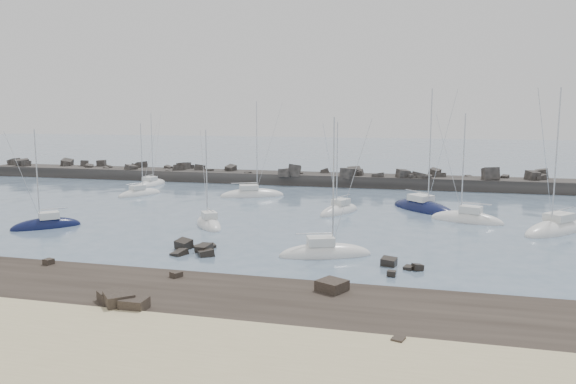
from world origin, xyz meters
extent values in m
plane|color=slate|center=(0.00, 0.00, 0.00)|extent=(400.00, 400.00, 0.00)
cube|color=beige|center=(0.00, -32.00, 0.00)|extent=(140.00, 14.00, 1.00)
cube|color=black|center=(0.00, -22.00, 0.00)|extent=(140.00, 12.00, 0.70)
cube|color=black|center=(9.19, -16.79, 0.52)|extent=(0.78, 0.83, 0.34)
cube|color=black|center=(-1.54, -17.66, 0.54)|extent=(0.95, 0.96, 0.38)
cube|color=black|center=(-1.03, -24.55, 0.70)|extent=(1.56, 1.32, 0.70)
cube|color=black|center=(10.01, -17.96, 0.70)|extent=(2.32, 2.28, 0.71)
cube|color=black|center=(-3.25, -23.51, 0.67)|extent=(2.02, 2.01, 0.63)
cube|color=black|center=(-12.75, -17.08, 0.57)|extent=(0.82, 0.83, 0.43)
cube|color=black|center=(14.83, -25.50, 0.47)|extent=(0.78, 0.84, 0.25)
cube|color=black|center=(-2.25, -24.24, 0.77)|extent=(2.41, 2.42, 0.85)
cube|color=black|center=(-5.18, -8.48, 0.19)|extent=(1.62, 1.69, 1.51)
cube|color=black|center=(-3.00, -7.41, -0.05)|extent=(1.14, 1.15, 0.79)
cube|color=black|center=(-4.63, -10.61, 0.04)|extent=(1.51, 1.63, 1.02)
cube|color=black|center=(-2.24, -10.28, -0.09)|extent=(1.92, 1.78, 1.43)
cube|color=black|center=(-2.94, -9.15, 0.21)|extent=(1.48, 1.63, 1.12)
cube|color=black|center=(-4.13, -7.60, -0.04)|extent=(1.11, 1.14, 0.51)
cube|color=black|center=(13.58, -12.48, 0.23)|extent=(0.70, 0.67, 0.42)
cube|color=black|center=(14.79, -10.28, 0.05)|extent=(1.00, 0.98, 0.64)
cube|color=black|center=(15.34, -10.21, 0.02)|extent=(0.82, 0.79, 0.51)
cube|color=black|center=(15.44, -10.27, 0.22)|extent=(1.06, 1.05, 0.65)
cube|color=black|center=(13.17, -9.60, 0.22)|extent=(1.35, 1.27, 1.02)
cube|color=#2A2725|center=(-7.50, 38.00, 0.20)|extent=(115.00, 6.00, 3.20)
cube|color=#2A2725|center=(8.02, 36.44, 1.69)|extent=(2.13, 2.11, 1.70)
cube|color=#2A2725|center=(-7.94, 39.62, 1.58)|extent=(1.76, 1.69, 0.94)
cube|color=#2A2725|center=(30.81, 37.80, 1.74)|extent=(1.49, 1.53, 1.04)
cube|color=#2A2725|center=(-5.43, 37.22, 1.52)|extent=(1.93, 1.80, 1.03)
cube|color=#2A2725|center=(11.92, 36.39, 2.32)|extent=(2.55, 2.46, 1.59)
cube|color=#2A2725|center=(-18.00, 38.88, 1.90)|extent=(1.98, 2.38, 2.14)
cube|color=#2A2725|center=(-5.79, 36.03, 2.30)|extent=(2.51, 2.95, 2.70)
cube|color=#2A2725|center=(-58.57, 36.71, 2.17)|extent=(1.40, 1.74, 1.61)
cube|color=#2A2725|center=(-28.59, 36.03, 1.67)|extent=(1.46, 1.41, 1.04)
cube|color=#2A2725|center=(-23.88, 38.74, 1.92)|extent=(1.86, 1.70, 1.93)
cube|color=#2A2725|center=(-47.95, 39.69, 2.15)|extent=(1.97, 2.11, 1.67)
cube|color=#2A2725|center=(-30.62, 39.88, 1.71)|extent=(1.56, 1.27, 1.40)
cube|color=#2A2725|center=(22.16, 40.24, 1.49)|extent=(1.57, 1.58, 1.06)
cube|color=#2A2725|center=(27.58, 39.52, 1.91)|extent=(1.38, 1.47, 0.84)
cube|color=#2A2725|center=(14.58, 36.86, 1.87)|extent=(2.86, 3.10, 1.98)
cube|color=#2A2725|center=(32.96, 40.11, 2.35)|extent=(2.50, 2.45, 2.08)
cube|color=#2A2725|center=(-36.21, 36.49, 1.96)|extent=(2.67, 2.50, 1.58)
cube|color=#2A2725|center=(-41.73, 38.13, 1.71)|extent=(1.49, 1.36, 1.32)
cube|color=#2A2725|center=(13.70, 36.01, 1.56)|extent=(1.62, 1.64, 1.08)
cube|color=#2A2725|center=(-51.66, 39.59, 2.13)|extent=(2.58, 2.57, 2.36)
cube|color=#2A2725|center=(-36.36, 40.55, 1.93)|extent=(2.78, 2.64, 2.02)
cube|color=#2A2725|center=(-59.81, 37.26, 2.26)|extent=(2.96, 3.12, 1.85)
cube|color=#2A2725|center=(26.18, 38.84, 1.56)|extent=(1.53, 1.64, 1.31)
cube|color=#2A2725|center=(-46.58, 38.57, 1.66)|extent=(1.28, 1.50, 1.13)
cube|color=#2A2725|center=(-26.63, 40.42, 2.01)|extent=(1.77, 1.95, 1.17)
cube|color=#2A2725|center=(-8.28, 40.37, 1.63)|extent=(1.59, 1.82, 1.32)
cube|color=#2A2725|center=(13.01, 38.29, 1.90)|extent=(1.73, 1.76, 1.13)
cube|color=#2A2725|center=(-13.92, 36.17, 1.74)|extent=(1.47, 1.56, 1.13)
cube|color=#2A2725|center=(-41.74, 37.47, 1.70)|extent=(1.22, 1.28, 0.92)
cube|color=#2A2725|center=(-51.39, 38.72, 2.01)|extent=(1.57, 1.72, 1.39)
cube|color=#2A2725|center=(-7.07, 35.72, 1.91)|extent=(2.38, 3.05, 1.88)
cube|color=#2A2725|center=(17.25, 39.05, 1.77)|extent=(2.71, 3.21, 1.64)
cube|color=#2A2725|center=(-45.73, 37.89, 1.75)|extent=(1.99, 2.03, 1.49)
cube|color=#2A2725|center=(13.07, 36.28, 1.75)|extent=(2.23, 2.11, 1.65)
cube|color=#2A2725|center=(31.82, 38.93, 1.73)|extent=(2.08, 2.06, 1.32)
cube|color=#2A2725|center=(-27.58, 37.62, 1.89)|extent=(2.65, 2.71, 1.95)
cube|color=#2A2725|center=(3.23, 35.93, 2.20)|extent=(2.71, 2.94, 1.93)
cube|color=#2A2725|center=(4.66, 37.32, 2.03)|extent=(1.89, 1.69, 1.67)
cube|color=#2A2725|center=(-27.22, 39.39, 2.15)|extent=(2.28, 2.62, 1.95)
cube|color=#2A2725|center=(-1.33, 39.70, 1.92)|extent=(1.84, 1.91, 1.56)
cube|color=#2A2725|center=(-36.75, 39.27, 1.94)|extent=(1.88, 1.58, 1.52)
cube|color=#2A2725|center=(32.13, 38.40, 1.99)|extent=(2.93, 2.91, 1.54)
cube|color=#2A2725|center=(-18.73, 40.45, 1.64)|extent=(2.40, 2.17, 1.25)
cube|color=#2A2725|center=(16.74, 39.42, 2.03)|extent=(2.30, 2.37, 2.26)
cube|color=#2A2725|center=(-62.84, 38.63, 2.17)|extent=(2.38, 2.12, 1.88)
cube|color=#2A2725|center=(25.11, 38.40, 1.49)|extent=(1.63, 1.79, 1.34)
cube|color=#2A2725|center=(31.28, 37.97, 2.19)|extent=(2.41, 2.50, 2.11)
cube|color=#2A2725|center=(15.71, 36.06, 1.74)|extent=(1.41, 1.33, 1.35)
cube|color=#2A2725|center=(13.36, 36.31, 2.04)|extent=(1.48, 1.26, 1.31)
cube|color=#2A2725|center=(3.97, 37.79, 2.24)|extent=(2.54, 2.58, 1.99)
cube|color=#2A2725|center=(25.10, 36.88, 2.63)|extent=(2.75, 2.73, 2.35)
cube|color=#2A2725|center=(-21.62, 37.87, 1.58)|extent=(1.77, 1.82, 1.12)
cube|color=#2A2725|center=(-44.69, 40.33, 2.24)|extent=(1.80, 1.58, 1.43)
cube|color=#2A2725|center=(-44.99, 40.08, 1.45)|extent=(1.31, 1.33, 0.93)
ellipsoid|color=white|center=(-28.73, 29.79, 0.05)|extent=(2.86, 8.24, 1.97)
cube|color=silver|center=(-28.74, 29.38, 1.19)|extent=(1.73, 2.35, 0.60)
cylinder|color=silver|center=(-28.70, 30.44, 6.39)|extent=(0.10, 0.10, 10.99)
cylinder|color=silver|center=(-28.77, 28.81, 1.75)|extent=(0.22, 3.26, 0.09)
ellipsoid|color=#0D1439|center=(-23.28, -3.70, 0.05)|extent=(6.52, 6.52, 2.05)
cube|color=silver|center=(-23.03, -3.46, 1.28)|extent=(2.40, 2.40, 0.73)
cylinder|color=silver|center=(-23.67, -4.10, 5.67)|extent=(0.12, 0.12, 9.50)
cylinder|color=silver|center=(-22.68, -3.11, 1.96)|extent=(2.07, 2.06, 0.10)
ellipsoid|color=white|center=(-25.14, 19.52, 0.05)|extent=(5.20, 7.34, 1.91)
cube|color=silver|center=(-25.30, 19.20, 1.18)|extent=(2.18, 2.43, 0.64)
cylinder|color=silver|center=(-24.88, 20.02, 5.66)|extent=(0.11, 0.11, 9.60)
cylinder|color=silver|center=(-25.53, 18.76, 1.78)|extent=(1.37, 2.58, 0.09)
ellipsoid|color=white|center=(-8.78, 22.52, 0.05)|extent=(9.64, 6.67, 2.24)
cube|color=silver|center=(-9.20, 22.32, 1.34)|extent=(3.17, 2.83, 0.68)
cylinder|color=silver|center=(-8.11, 22.85, 7.29)|extent=(0.12, 0.12, 12.58)
cylinder|color=silver|center=(-9.79, 22.03, 1.97)|extent=(3.39, 1.72, 0.10)
ellipsoid|color=white|center=(-6.85, 1.43, 0.05)|extent=(5.78, 6.94, 1.99)
cube|color=silver|center=(-6.65, 1.15, 1.25)|extent=(2.27, 2.40, 0.70)
cylinder|color=silver|center=(-7.17, 1.89, 5.60)|extent=(0.12, 0.12, 9.41)
cylinder|color=silver|center=(-6.37, 0.75, 1.89)|extent=(1.69, 2.34, 0.10)
ellipsoid|color=white|center=(5.55, 12.65, 0.05)|extent=(5.18, 7.73, 2.09)
cube|color=silver|center=(5.70, 12.99, 1.30)|extent=(2.23, 2.52, 0.72)
cylinder|color=silver|center=(5.30, 12.11, 5.96)|extent=(0.12, 0.12, 10.05)
cylinder|color=silver|center=(5.92, 13.46, 1.97)|extent=(1.33, 2.75, 0.10)
ellipsoid|color=white|center=(7.65, -7.81, 0.05)|extent=(8.40, 5.24, 2.15)
cube|color=silver|center=(7.27, -7.96, 1.32)|extent=(2.69, 2.33, 0.71)
cylinder|color=silver|center=(8.25, -7.58, 6.39)|extent=(0.12, 0.12, 10.86)
cylinder|color=silver|center=(6.75, -8.16, 1.98)|extent=(3.04, 1.26, 0.10)
ellipsoid|color=#0D1439|center=(15.43, 16.91, 0.05)|extent=(9.39, 9.59, 2.51)
cube|color=silver|center=(15.07, 17.28, 1.50)|extent=(3.48, 3.50, 0.77)
cylinder|color=silver|center=(15.99, 16.32, 8.03)|extent=(0.13, 0.13, 13.83)
cylinder|color=silver|center=(14.58, 17.80, 2.22)|extent=(2.92, 3.03, 0.11)
ellipsoid|color=white|center=(20.27, 10.90, 0.05)|extent=(8.54, 5.00, 2.26)
cube|color=silver|center=(20.66, 10.77, 1.40)|extent=(2.69, 2.29, 0.77)
cylinder|color=silver|center=(19.65, 11.11, 6.52)|extent=(0.13, 0.13, 11.01)
cylinder|color=silver|center=(21.20, 10.59, 2.12)|extent=(3.13, 1.14, 0.11)
ellipsoid|color=white|center=(28.80, 7.49, 0.05)|extent=(8.86, 9.60, 2.50)
cube|color=silver|center=(29.12, 7.87, 1.50)|extent=(3.35, 3.43, 0.78)
cylinder|color=silver|center=(28.28, 6.89, 7.86)|extent=(0.13, 0.13, 13.49)
cylinder|color=silver|center=(29.58, 8.40, 2.23)|extent=(2.69, 3.11, 0.11)
camera|label=1|loc=(16.16, -53.93, 12.39)|focal=35.00mm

